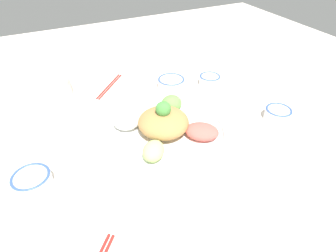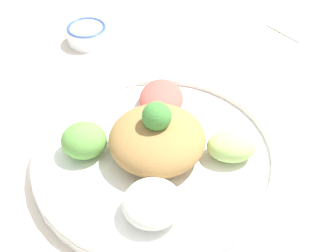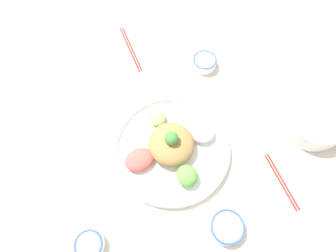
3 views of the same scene
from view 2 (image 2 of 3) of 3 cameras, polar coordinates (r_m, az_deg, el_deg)
ground_plane at (r=0.80m, az=-1.57°, el=-2.65°), size 2.40×2.40×0.00m
salad_platter at (r=0.75m, az=-1.36°, el=-3.08°), size 0.40×0.40×0.13m
sauce_bowl_red at (r=1.05m, az=-9.84°, el=11.04°), size 0.09×0.09×0.04m
serving_spoon_main at (r=0.91m, az=13.21°, el=3.40°), size 0.13×0.07×0.01m
serving_spoon_extra at (r=1.09m, az=15.39°, el=10.21°), size 0.04×0.13×0.01m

